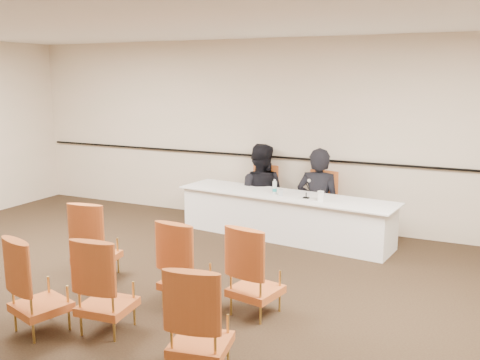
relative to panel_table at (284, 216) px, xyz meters
The scene contains 20 objects.
floor 3.21m from the panel_table, 94.78° to the right, with size 10.00×10.00×0.00m, color black.
ceiling 4.16m from the panel_table, 94.78° to the right, with size 10.00×10.00×0.00m, color white.
wall_back 1.45m from the panel_table, 108.08° to the left, with size 10.00×0.04×3.00m, color beige.
wall_rail 1.12m from the panel_table, 108.95° to the left, with size 9.80×0.04×0.03m, color black.
panel_table is the anchor object (origin of this frame).
panelist_main 0.61m from the panel_table, 51.62° to the left, with size 0.69×0.45×1.88m, color black.
panelist_main_chair 0.62m from the panel_table, 51.62° to the left, with size 0.50×0.50×0.95m, color #BB5321, non-canonical shape.
panelist_second 0.90m from the panel_table, 137.85° to the left, with size 0.86×0.67×1.77m, color black.
panelist_second_chair 0.90m from the panel_table, 137.85° to the left, with size 0.50×0.50×0.95m, color #BB5321, non-canonical shape.
papers 0.55m from the panel_table, 20.79° to the right, with size 0.30×0.22×0.00m, color white.
microphone 0.62m from the panel_table, 18.30° to the right, with size 0.09×0.19×0.27m, color black, non-canonical shape.
water_bottle 0.47m from the panel_table, 161.42° to the right, with size 0.07×0.07×0.22m, color teal, non-canonical shape.
drinking_glass 0.41m from the panel_table, 94.08° to the right, with size 0.06×0.06×0.10m, color silver.
coffee_cup 0.76m from the panel_table, 17.91° to the right, with size 0.09×0.09×0.14m, color white.
aud_chair_front_left 2.88m from the panel_table, 121.22° to the right, with size 0.50×0.50×0.95m, color #BB5321, non-canonical shape.
aud_chair_front_mid 2.72m from the panel_table, 91.60° to the right, with size 0.50×0.50×0.95m, color #BB5321, non-canonical shape.
aud_chair_front_right 2.67m from the panel_table, 75.57° to the right, with size 0.50×0.50×0.95m, color #BB5321, non-canonical shape.
aud_chair_back_left 3.95m from the panel_table, 105.23° to the right, with size 0.50×0.50×0.95m, color #BB5321, non-canonical shape.
aud_chair_back_mid 3.56m from the panel_table, 97.54° to the right, with size 0.50×0.50×0.95m, color #BB5321, non-canonical shape.
aud_chair_back_right 3.86m from the panel_table, 79.47° to the right, with size 0.50×0.50×0.95m, color #BB5321, non-canonical shape.
Camera 1 is at (2.99, -4.12, 2.41)m, focal length 40.00 mm.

